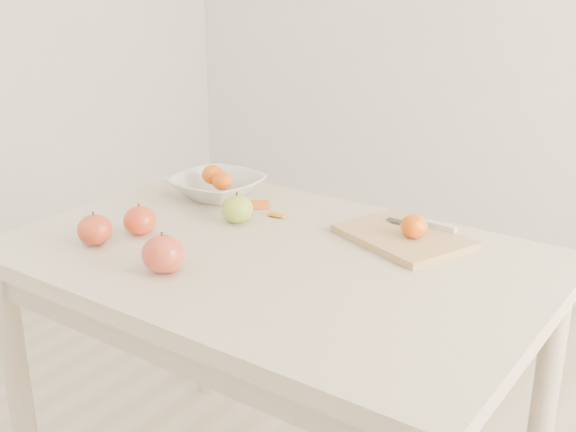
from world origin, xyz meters
The scene contains 14 objects.
table centered at (0.00, 0.00, 0.65)m, with size 1.20×0.80×0.75m.
cutting_board centered at (0.20, 0.23, 0.76)m, with size 0.28×0.21×0.02m, color tan.
board_tangerine centered at (0.23, 0.22, 0.80)m, with size 0.06×0.06×0.05m, color #D55907.
fruit_bowl centered at (-0.36, 0.22, 0.78)m, with size 0.24×0.24×0.06m, color silver.
bowl_tangerine_near centered at (-0.38, 0.23, 0.81)m, with size 0.06×0.06×0.05m, color #DF5B07.
bowl_tangerine_far centered at (-0.33, 0.21, 0.80)m, with size 0.06×0.06×0.05m, color #CA3E07.
orange_peel_a centered at (-0.22, 0.21, 0.75)m, with size 0.06×0.04×0.00m, color #CE510E.
orange_peel_b centered at (-0.13, 0.19, 0.75)m, with size 0.04×0.04×0.00m, color orange.
paring_knife centered at (0.25, 0.30, 0.78)m, with size 0.17×0.05×0.01m.
apple_green centered at (-0.19, 0.10, 0.79)m, with size 0.08×0.08×0.07m, color #699B22.
apple_red_c centered at (-0.12, -0.22, 0.78)m, with size 0.07×0.07×0.06m, color maroon.
apple_red_e centered at (-0.13, -0.22, 0.79)m, with size 0.09×0.09×0.08m, color #A51B28.
apple_red_b centered at (-0.32, -0.10, 0.78)m, with size 0.08×0.08×0.07m, color #931505.
apple_red_d centered at (-0.36, -0.20, 0.79)m, with size 0.08×0.08×0.07m, color #A12B1C.
Camera 1 is at (0.89, -1.20, 1.38)m, focal length 45.00 mm.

